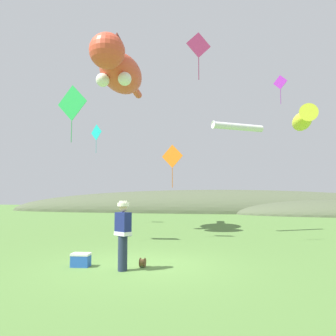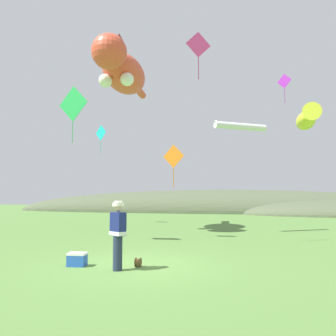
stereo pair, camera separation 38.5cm
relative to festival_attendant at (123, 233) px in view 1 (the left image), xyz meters
name	(u,v)px [view 1 (the left image)]	position (x,y,z in m)	size (l,w,h in m)	color
ground_plane	(141,266)	(0.28, 0.71, -0.95)	(120.00, 120.00, 0.00)	#517A38
distant_hill_ridge	(230,212)	(2.64, 31.95, -0.95)	(54.14, 14.12, 5.46)	#4C563D
festival_attendant	(123,233)	(0.00, 0.00, 0.00)	(0.49, 0.44, 1.77)	#232D47
kite_spool	(143,262)	(0.38, 0.54, -0.83)	(0.14, 0.24, 0.24)	olive
picnic_cooler	(81,260)	(-1.27, 0.27, -0.77)	(0.52, 0.37, 0.36)	blue
kite_giant_cat	(119,71)	(-3.47, 9.23, 8.15)	(2.46, 7.99, 2.42)	#E04C33
kite_fish_windsock	(303,120)	(6.61, 10.16, 5.03)	(1.09, 3.42, 1.04)	yellow
kite_tube_streamer	(237,127)	(3.16, 9.57, 4.67)	(2.80, 1.90, 0.44)	white
kite_diamond_orange	(172,157)	(0.12, 6.58, 2.76)	(1.04, 0.33, 1.98)	orange
kite_diamond_teal	(96,133)	(-6.57, 13.42, 5.46)	(1.02, 0.56, 2.05)	#19BFBF
kite_diamond_green	(72,103)	(-3.70, 4.21, 4.81)	(1.49, 0.37, 2.42)	green
kite_diamond_pink	(199,46)	(1.57, 4.49, 6.97)	(0.95, 0.52, 1.96)	#E53F8C
kite_diamond_violet	(280,83)	(5.77, 11.85, 7.74)	(0.75, 0.49, 1.78)	purple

